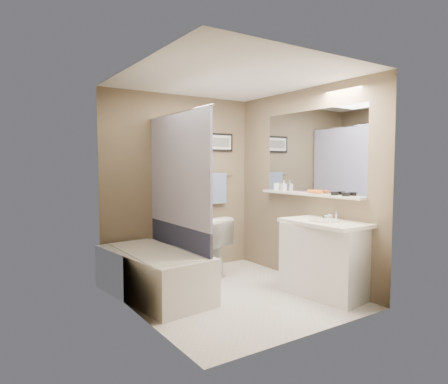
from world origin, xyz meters
TOP-DOWN VIEW (x-y plane):
  - ground at (0.00, 0.00)m, footprint 2.50×2.50m
  - ceiling at (0.00, 0.00)m, footprint 2.20×2.50m
  - wall_back at (0.00, 1.23)m, footprint 2.20×0.04m
  - wall_front at (0.00, -1.23)m, footprint 2.20×0.04m
  - wall_left at (-1.08, 0.00)m, footprint 0.04×2.50m
  - wall_right at (1.08, 0.00)m, footprint 0.04×2.50m
  - tile_surround at (-1.09, 0.50)m, footprint 0.02×1.55m
  - curtain_rod at (-0.40, 0.50)m, footprint 0.02×1.55m
  - curtain_upper at (-0.40, 0.50)m, footprint 0.03×1.45m
  - curtain_lower at (-0.40, 0.50)m, footprint 0.03×1.45m
  - mirror at (1.09, -0.15)m, footprint 0.02×1.60m
  - shelf at (1.04, -0.15)m, footprint 0.12×1.60m
  - towel_bar at (0.55, 1.22)m, footprint 0.60×0.02m
  - towel at (0.55, 1.20)m, footprint 0.34×0.05m
  - art_frame at (0.55, 1.23)m, footprint 0.62×0.02m
  - art_mat at (0.55, 1.22)m, footprint 0.56×0.00m
  - art_image at (0.55, 1.22)m, footprint 0.50×0.00m
  - door at (0.55, -1.24)m, footprint 0.80×0.02m
  - door_handle at (0.22, -1.19)m, footprint 0.10×0.02m
  - bathtub at (-0.75, 0.44)m, footprint 0.88×1.57m
  - tub_rim at (-0.75, 0.44)m, footprint 0.56×1.36m
  - toilet at (0.12, 0.87)m, footprint 0.67×0.87m
  - vanity at (0.85, -0.60)m, footprint 0.62×0.96m
  - countertop at (0.84, -0.60)m, footprint 0.54×0.96m
  - sink_basin at (0.83, -0.60)m, footprint 0.34×0.34m
  - faucet_spout at (1.03, -0.60)m, footprint 0.02×0.02m
  - faucet_knob at (1.03, -0.50)m, footprint 0.05×0.05m
  - candle_bowl_near at (1.04, -0.72)m, footprint 0.09×0.09m
  - candle_bowl_far at (1.04, -0.56)m, footprint 0.09×0.09m
  - hair_brush_front at (1.04, -0.26)m, footprint 0.04×0.22m
  - pink_comb at (1.04, 0.03)m, footprint 0.05×0.16m
  - glass_jar at (1.04, 0.44)m, footprint 0.08×0.08m
  - soap_bottle at (1.04, 0.30)m, footprint 0.06×0.07m

SIDE VIEW (x-z plane):
  - ground at x=0.00m, z-range 0.00..0.00m
  - bathtub at x=-0.75m, z-range 0.00..0.50m
  - toilet at x=0.12m, z-range 0.00..0.78m
  - vanity at x=0.85m, z-range 0.00..0.80m
  - tub_rim at x=-0.75m, z-range 0.49..0.51m
  - curtain_lower at x=-0.40m, z-range 0.40..0.76m
  - countertop at x=0.84m, z-range 0.80..0.84m
  - sink_basin at x=0.83m, z-range 0.84..0.86m
  - faucet_knob at x=1.03m, z-range 0.84..0.90m
  - faucet_spout at x=1.03m, z-range 0.84..0.94m
  - tile_surround at x=-1.09m, z-range 0.00..2.00m
  - door at x=0.55m, z-range 0.00..2.00m
  - door_handle at x=0.22m, z-range 0.99..1.01m
  - shelf at x=1.04m, z-range 1.09..1.11m
  - pink_comb at x=1.04m, z-range 1.11..1.12m
  - towel at x=0.55m, z-range 0.90..1.34m
  - candle_bowl_near at x=1.04m, z-range 1.11..1.16m
  - candle_bowl_far at x=1.04m, z-range 1.11..1.16m
  - hair_brush_front at x=1.04m, z-range 1.12..1.16m
  - glass_jar at x=1.04m, z-range 1.11..1.22m
  - soap_bottle at x=1.04m, z-range 1.11..1.25m
  - wall_back at x=0.00m, z-range 0.00..2.40m
  - wall_front at x=0.00m, z-range 0.00..2.40m
  - wall_left at x=-1.08m, z-range 0.00..2.40m
  - wall_right at x=1.08m, z-range 0.00..2.40m
  - towel_bar at x=0.55m, z-range 1.29..1.31m
  - curtain_upper at x=-0.40m, z-range 0.76..2.04m
  - mirror at x=1.09m, z-range 1.12..2.12m
  - art_frame at x=0.55m, z-range 1.65..1.91m
  - art_mat at x=0.55m, z-range 1.68..1.88m
  - art_image at x=0.55m, z-range 1.72..1.84m
  - curtain_rod at x=-0.40m, z-range 2.04..2.06m
  - ceiling at x=0.00m, z-range 2.36..2.40m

